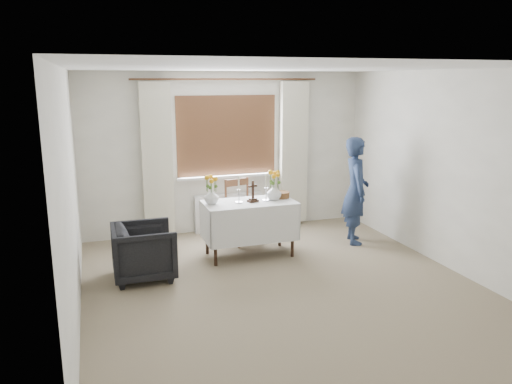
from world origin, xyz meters
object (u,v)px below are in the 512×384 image
armchair (144,252)px  flower_vase_right (274,192)px  person (356,191)px  wooden_chair (243,212)px  wooden_cross (253,191)px  altar_table (249,229)px  flower_vase_left (212,197)px

armchair → flower_vase_right: size_ratio=3.53×
armchair → person: 3.17m
wooden_chair → wooden_cross: bearing=-107.3°
flower_vase_right → altar_table: bearing=-179.3°
wooden_cross → wooden_chair: bearing=71.7°
armchair → flower_vase_right: flower_vase_right is taller
altar_table → armchair: (-1.46, -0.35, -0.04)m
wooden_chair → armchair: (-1.54, -0.92, -0.14)m
flower_vase_left → flower_vase_right: 0.87m
wooden_cross → flower_vase_left: (-0.56, 0.06, -0.04)m
person → flower_vase_right: size_ratio=7.48×
flower_vase_left → armchair: bearing=-157.1°
wooden_chair → person: size_ratio=0.60×
armchair → wooden_cross: wooden_cross is taller
altar_table → armchair: 1.50m
armchair → wooden_cross: bearing=-76.9°
flower_vase_right → wooden_chair: bearing=116.2°
person → flower_vase_right: person is taller
wooden_chair → flower_vase_left: flower_vase_left is taller
altar_table → flower_vase_left: (-0.51, 0.04, 0.48)m
wooden_chair → flower_vase_right: flower_vase_right is taller
wooden_chair → person: person is taller
wooden_chair → person: bearing=-31.2°
wooden_chair → wooden_cross: 0.73m
wooden_chair → flower_vase_right: bearing=-77.2°
person → armchair: bearing=114.8°
wooden_chair → altar_table: bearing=-111.9°
armchair → person: person is taller
armchair → person: size_ratio=0.47×
wooden_chair → armchair: size_ratio=1.27×
altar_table → flower_vase_right: size_ratio=5.89×
altar_table → armchair: bearing=-166.3°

